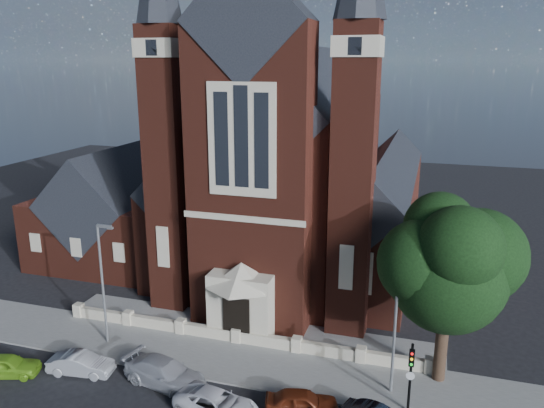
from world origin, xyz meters
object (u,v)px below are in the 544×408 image
at_px(car_silver_b, 165,373).
at_px(car_dark_red, 302,402).
at_px(traffic_signal, 411,370).
at_px(car_lime_van, 7,365).
at_px(parish_hall, 117,215).
at_px(car_silver_a, 81,364).
at_px(street_lamp_right, 397,317).
at_px(street_tree, 451,269).
at_px(car_white_suv, 217,404).
at_px(church, 301,171).
at_px(street_lamp_left, 103,278).

distance_m(car_silver_b, car_dark_red, 7.96).
relative_size(traffic_signal, car_lime_van, 1.06).
relative_size(car_silver_b, car_dark_red, 1.33).
distance_m(parish_hall, car_silver_a, 19.72).
relative_size(parish_hall, traffic_signal, 3.05).
distance_m(street_lamp_right, car_silver_b, 13.25).
relative_size(street_tree, street_lamp_right, 1.32).
distance_m(parish_hall, car_dark_red, 27.88).
height_order(car_silver_b, car_dark_red, car_silver_b).
height_order(traffic_signal, car_white_suv, traffic_signal).
relative_size(car_lime_van, car_dark_red, 0.99).
height_order(street_tree, traffic_signal, street_tree).
bearing_deg(church, street_lamp_left, -112.66).
bearing_deg(car_lime_van, parish_hall, -5.06).
relative_size(street_tree, car_lime_van, 2.84).
relative_size(car_lime_van, car_silver_a, 0.98).
bearing_deg(street_lamp_left, traffic_signal, -4.76).
distance_m(street_lamp_left, car_dark_red, 14.54).
bearing_deg(car_dark_red, street_tree, -69.61).
bearing_deg(parish_hall, car_lime_van, -76.47).
relative_size(street_lamp_right, car_lime_van, 2.15).
distance_m(church, car_dark_red, 24.04).
bearing_deg(parish_hall, car_silver_a, -63.89).
bearing_deg(street_tree, church, 126.17).
bearing_deg(car_silver_b, car_silver_a, 107.18).
bearing_deg(street_tree, car_silver_b, -162.44).
height_order(parish_hall, traffic_signal, parish_hall).
bearing_deg(church, car_white_suv, -86.11).
relative_size(street_lamp_left, street_lamp_right, 1.00).
height_order(traffic_signal, car_dark_red, traffic_signal).
bearing_deg(street_lamp_left, car_silver_b, -27.73).
distance_m(car_white_suv, car_dark_red, 4.36).
distance_m(street_tree, car_dark_red, 10.52).
xyz_separation_m(street_tree, street_lamp_left, (-20.51, -1.71, -2.36)).
height_order(church, car_lime_van, church).
height_order(street_lamp_left, car_dark_red, street_lamp_left).
xyz_separation_m(church, street_lamp_left, (-7.91, -18.94, -3.59)).
bearing_deg(car_silver_b, car_dark_red, -79.04).
bearing_deg(street_lamp_left, church, 67.34).
distance_m(parish_hall, car_silver_b, 22.11).
relative_size(car_silver_a, car_white_suv, 0.83).
bearing_deg(car_silver_b, street_tree, -60.25).
bearing_deg(car_white_suv, traffic_signal, -60.39).
xyz_separation_m(church, car_dark_red, (5.72, -22.10, -7.54)).
height_order(church, street_tree, church).
bearing_deg(car_dark_red, car_white_suv, 94.32).
relative_size(parish_hall, car_silver_b, 2.41).
bearing_deg(car_lime_van, street_lamp_right, -95.87).
height_order(street_tree, car_silver_a, street_tree).
relative_size(street_tree, street_lamp_left, 1.32).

